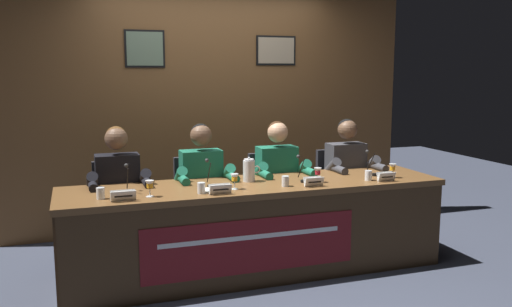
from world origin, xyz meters
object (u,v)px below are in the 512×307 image
(chair_center_right, at_px, (272,202))
(juice_glass_center_right, at_px, (318,172))
(microphone_far_right, at_px, (372,167))
(water_cup_far_left, at_px, (101,194))
(nameplate_far_left, at_px, (123,196))
(nameplate_center_left, at_px, (220,189))
(chair_far_right, at_px, (339,196))
(juice_glass_center_left, at_px, (234,179))
(water_cup_center_right, at_px, (285,182))
(water_cup_far_right, at_px, (368,176))
(document_stack_center_left, at_px, (215,190))
(water_pitcher_central, at_px, (249,170))
(panelist_center_left, at_px, (203,183))
(panelist_far_right, at_px, (350,173))
(chair_far_left, at_px, (118,215))
(nameplate_center_right, at_px, (314,182))
(juice_glass_far_right, at_px, (393,168))
(panelist_center_right, at_px, (280,177))
(microphone_center_right, at_px, (302,173))
(chair_center_left, at_px, (199,208))
(water_cup_center_left, at_px, (201,189))
(conference_table, at_px, (260,215))
(panelist_far_left, at_px, (119,189))
(juice_glass_far_left, at_px, (150,185))
(microphone_far_left, at_px, (128,184))
(nameplate_far_right, at_px, (386,177))
(microphone_center_left, at_px, (210,177))

(chair_center_right, bearing_deg, juice_glass_center_right, -78.76)
(microphone_far_right, bearing_deg, water_cup_far_left, -176.01)
(nameplate_far_left, distance_m, nameplate_center_left, 0.71)
(chair_far_right, bearing_deg, juice_glass_center_left, -150.81)
(juice_glass_center_left, relative_size, water_cup_center_right, 1.46)
(nameplate_center_left, bearing_deg, water_cup_far_right, 4.02)
(chair_far_right, bearing_deg, document_stack_center_left, -153.96)
(juice_glass_center_right, relative_size, document_stack_center_left, 0.56)
(water_pitcher_central, height_order, document_stack_center_left, water_pitcher_central)
(panelist_center_left, bearing_deg, panelist_far_right, 0.00)
(chair_far_left, bearing_deg, microphone_far_right, -14.53)
(nameplate_center_right, height_order, water_cup_far_right, water_cup_far_right)
(water_cup_far_left, relative_size, microphone_far_right, 0.39)
(juice_glass_far_right, bearing_deg, water_cup_far_right, -172.92)
(chair_far_left, xyz_separation_m, panelist_center_right, (1.44, -0.20, 0.28))
(nameplate_center_right, relative_size, microphone_center_right, 0.74)
(panelist_far_right, bearing_deg, document_stack_center_left, -160.54)
(chair_far_left, distance_m, water_cup_far_left, 0.83)
(panelist_center_left, xyz_separation_m, water_cup_center_right, (0.55, -0.56, 0.08))
(chair_center_left, xyz_separation_m, nameplate_center_left, (-0.03, -0.87, 0.36))
(water_cup_center_left, bearing_deg, chair_far_right, 26.45)
(water_cup_far_left, relative_size, water_cup_center_left, 1.00)
(conference_table, relative_size, juice_glass_far_right, 25.65)
(panelist_far_left, bearing_deg, panelist_far_right, 0.00)
(juice_glass_far_left, relative_size, microphone_center_right, 0.57)
(panelist_far_left, height_order, juice_glass_far_right, panelist_far_left)
(microphone_center_right, bearing_deg, chair_far_left, 156.86)
(water_pitcher_central, bearing_deg, chair_far_left, 155.35)
(chair_far_left, height_order, water_cup_center_right, chair_far_left)
(nameplate_far_left, distance_m, chair_center_right, 1.73)
(juice_glass_far_right, bearing_deg, chair_center_right, 138.63)
(microphone_far_left, bearing_deg, nameplate_center_right, -9.47)
(juice_glass_center_left, height_order, document_stack_center_left, juice_glass_center_left)
(microphone_far_left, bearing_deg, nameplate_center_left, -21.97)
(juice_glass_center_left, relative_size, nameplate_far_right, 0.80)
(microphone_center_left, height_order, nameplate_far_right, microphone_center_left)
(chair_far_left, height_order, panelist_center_right, panelist_center_right)
(chair_far_left, height_order, chair_far_right, same)
(microphone_far_left, bearing_deg, chair_center_left, 41.47)
(nameplate_far_left, bearing_deg, water_cup_far_left, 141.00)
(conference_table, relative_size, panelist_center_right, 2.59)
(panelist_far_right, relative_size, document_stack_center_left, 5.49)
(water_cup_center_left, xyz_separation_m, nameplate_far_right, (1.58, -0.06, 0.00))
(chair_far_left, height_order, panelist_far_left, panelist_far_left)
(conference_table, relative_size, water_cup_far_left, 37.41)
(conference_table, distance_m, panelist_far_right, 1.20)
(microphone_center_right, relative_size, water_pitcher_central, 1.03)
(panelist_far_left, xyz_separation_m, juice_glass_far_left, (0.18, -0.58, 0.13))
(juice_glass_far_left, height_order, panelist_center_right, panelist_center_right)
(juice_glass_center_left, xyz_separation_m, panelist_far_right, (1.31, 0.54, -0.13))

